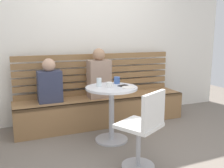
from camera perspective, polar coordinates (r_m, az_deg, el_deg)
ground at (r=3.13m, az=5.98°, el=-15.72°), size 8.00×8.00×0.00m
back_wall at (r=4.30m, az=-4.37°, el=11.60°), size 5.20×0.10×2.90m
booth_bench at (r=4.06m, az=-2.13°, el=-5.92°), size 2.70×0.52×0.44m
booth_backrest at (r=4.16m, az=-3.36°, el=2.34°), size 2.65×0.04×0.67m
cafe_table at (r=3.33m, az=-0.11°, el=-4.39°), size 0.68×0.68×0.74m
white_chair at (r=2.68m, az=7.25°, el=-9.65°), size 0.54×0.54×0.85m
person_adult at (r=3.90m, az=-2.96°, el=1.87°), size 0.34×0.22×0.77m
person_child_left at (r=3.76m, az=-13.94°, el=0.22°), size 0.34×0.22×0.64m
cup_mug_blue at (r=3.50m, az=1.12°, el=0.87°), size 0.08×0.08×0.09m
cup_ceramic_white at (r=3.24m, az=-0.62°, el=-0.18°), size 0.08×0.08×0.07m
cup_water_clear at (r=3.32m, az=-2.95°, el=0.41°), size 0.07×0.07×0.11m
plate_small at (r=3.23m, az=3.72°, el=-0.78°), size 0.17×0.17×0.01m
phone_on_table at (r=3.35m, az=2.45°, el=-0.35°), size 0.16×0.12×0.01m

